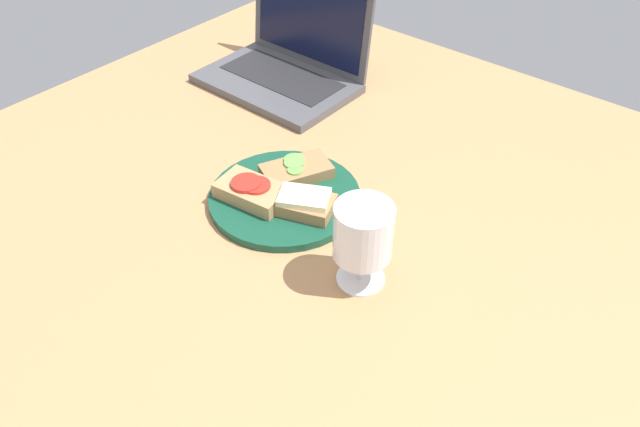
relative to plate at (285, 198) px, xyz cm
name	(u,v)px	position (x,y,z in cm)	size (l,w,h in cm)	color
wooden_table	(299,227)	(5.21, -2.29, -2.23)	(140.00, 140.00, 3.00)	#B27F51
plate	(285,198)	(0.00, 0.00, 0.00)	(25.66, 25.66, 1.45)	#144733
sandwich_with_cucumber	(296,171)	(-1.85, 5.10, 1.88)	(11.06, 13.49, 2.53)	#937047
sandwich_with_tomato	(252,191)	(-3.52, -4.11, 2.19)	(12.52, 8.41, 3.21)	#A88456
sandwich_with_cheese	(305,203)	(5.30, -0.98, 2.24)	(11.13, 9.26, 3.24)	#937047
wine_glass	(363,236)	(20.81, -6.40, 8.02)	(8.45, 8.45, 13.66)	white
laptop	(286,64)	(-27.62, 31.14, 3.40)	(32.69, 23.63, 21.08)	#4C4C51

